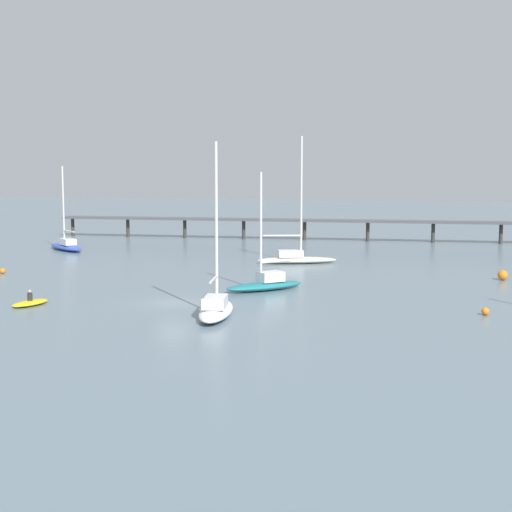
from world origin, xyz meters
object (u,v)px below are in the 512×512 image
(pier, at_px, (468,214))
(sailboat_blue, at_px, (66,245))
(sailboat_cream, at_px, (296,256))
(mooring_buoy_outer, at_px, (3,271))
(mooring_buoy_inner, at_px, (503,275))
(sailboat_white, at_px, (216,306))
(sailboat_teal, at_px, (266,282))
(mooring_buoy_mid, at_px, (485,311))
(dinghy_yellow, at_px, (30,303))

(pier, bearing_deg, sailboat_blue, -150.53)
(sailboat_cream, bearing_deg, mooring_buoy_outer, -144.78)
(mooring_buoy_inner, bearing_deg, pier, 98.25)
(sailboat_white, bearing_deg, sailboat_blue, 136.25)
(mooring_buoy_inner, bearing_deg, mooring_buoy_outer, -165.56)
(sailboat_teal, xyz_separation_m, mooring_buoy_mid, (17.29, -4.98, -0.37))
(sailboat_teal, distance_m, sailboat_white, 11.50)
(pier, bearing_deg, mooring_buoy_inner, -81.75)
(sailboat_white, bearing_deg, mooring_buoy_inner, 53.15)
(pier, xyz_separation_m, sailboat_blue, (-46.32, -26.17, -3.28))
(sailboat_blue, bearing_deg, mooring_buoy_mid, -26.91)
(sailboat_cream, distance_m, sailboat_white, 29.32)
(sailboat_teal, height_order, mooring_buoy_inner, sailboat_teal)
(sailboat_blue, bearing_deg, mooring_buoy_inner, -9.22)
(pier, xyz_separation_m, sailboat_teal, (-13.22, -46.77, -3.30))
(sailboat_blue, xyz_separation_m, mooring_buoy_mid, (50.39, -25.58, -0.39))
(sailboat_teal, relative_size, mooring_buoy_mid, 18.08)
(sailboat_blue, distance_m, sailboat_white, 46.40)
(sailboat_cream, bearing_deg, mooring_buoy_mid, -48.72)
(sailboat_teal, bearing_deg, sailboat_cream, 98.37)
(mooring_buoy_outer, relative_size, mooring_buoy_mid, 1.01)
(pier, relative_size, sailboat_white, 7.10)
(sailboat_cream, height_order, mooring_buoy_mid, sailboat_cream)
(dinghy_yellow, distance_m, mooring_buoy_outer, 18.13)
(sailboat_cream, xyz_separation_m, mooring_buoy_mid, (19.89, -22.66, -0.48))
(sailboat_cream, xyz_separation_m, mooring_buoy_outer, (-24.03, -16.96, -0.48))
(sailboat_cream, distance_m, mooring_buoy_inner, 21.52)
(sailboat_cream, height_order, sailboat_white, sailboat_cream)
(mooring_buoy_outer, xyz_separation_m, mooring_buoy_mid, (43.92, -5.70, -0.00))
(sailboat_cream, relative_size, sailboat_blue, 1.29)
(sailboat_blue, bearing_deg, pier, 29.47)
(dinghy_yellow, bearing_deg, pier, 65.32)
(sailboat_cream, relative_size, mooring_buoy_mid, 25.14)
(pier, distance_m, sailboat_blue, 53.31)
(sailboat_teal, height_order, sailboat_white, sailboat_white)
(dinghy_yellow, bearing_deg, sailboat_blue, 120.46)
(sailboat_white, relative_size, mooring_buoy_mid, 21.76)
(pier, distance_m, sailboat_white, 59.74)
(sailboat_white, relative_size, dinghy_yellow, 3.44)
(sailboat_white, xyz_separation_m, mooring_buoy_outer, (-27.05, 12.21, -0.43))
(sailboat_teal, xyz_separation_m, dinghy_yellow, (-13.85, -12.14, -0.43))
(mooring_buoy_outer, bearing_deg, dinghy_yellow, -45.17)
(dinghy_yellow, distance_m, mooring_buoy_inner, 40.30)
(pier, height_order, sailboat_blue, sailboat_blue)
(pier, bearing_deg, sailboat_teal, -105.78)
(pier, height_order, sailboat_cream, sailboat_cream)
(pier, height_order, mooring_buoy_outer, pier)
(sailboat_blue, relative_size, sailboat_white, 0.90)
(pier, xyz_separation_m, sailboat_cream, (-15.82, -29.09, -3.19))
(sailboat_blue, xyz_separation_m, dinghy_yellow, (19.25, -32.74, -0.45))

